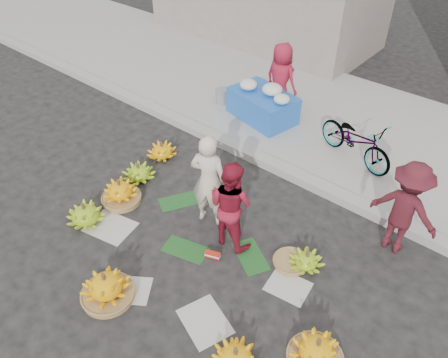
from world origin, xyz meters
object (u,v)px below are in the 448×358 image
Objects in this scene: flower_table at (263,104)px; banana_bunch_4 at (316,352)px; banana_bunch_0 at (120,192)px; bicycle at (356,140)px; vendor_cream at (209,181)px.

banana_bunch_4 is at bearing -35.14° from flower_table.
flower_table is at bearing 84.38° from banana_bunch_0.
flower_table is at bearing 103.12° from bicycle.
flower_table is at bearing 132.49° from banana_bunch_4.
banana_bunch_4 is at bearing 138.90° from vendor_cream.
flower_table is at bearing -88.83° from vendor_cream.
bicycle is at bearing -130.01° from vendor_cream.
vendor_cream reaches higher than bicycle.
bicycle is (1.03, 2.69, -0.23)m from vendor_cream.
vendor_cream is 0.98× the size of bicycle.
banana_bunch_0 is 4.10m from bicycle.
banana_bunch_4 is at bearing -142.24° from bicycle.
vendor_cream is 3.03m from flower_table.
flower_table is 2.08m from bicycle.
flower_table reaches higher than banana_bunch_0.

